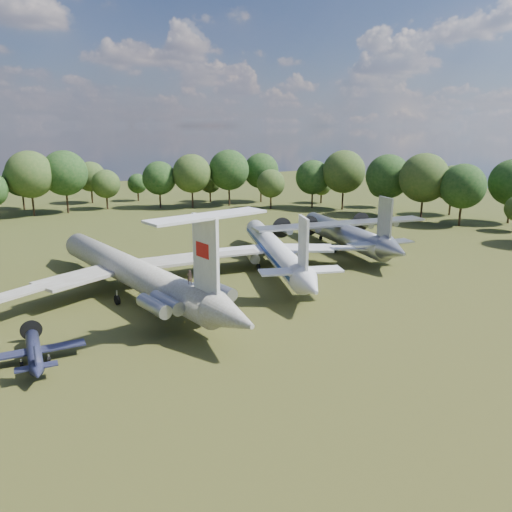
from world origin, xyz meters
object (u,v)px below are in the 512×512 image
il62_airliner (132,277)px  person_on_il62 (190,277)px  small_prop_west (34,354)px  tu104_jet (275,254)px  an12_transport (344,237)px

il62_airliner → person_on_il62: person_on_il62 is taller
il62_airliner → small_prop_west: size_ratio=4.19×
il62_airliner → small_prop_west: (-14.91, -14.59, -1.74)m
tu104_jet → an12_transport: 18.17m
tu104_jet → small_prop_west: tu104_jet is taller
il62_airliner → small_prop_west: bearing=-142.3°
tu104_jet → person_on_il62: person_on_il62 is taller
small_prop_west → person_on_il62: person_on_il62 is taller
an12_transport → person_on_il62: (-40.34, -18.80, 3.71)m
an12_transport → small_prop_west: (-57.01, -18.36, -1.57)m
small_prop_west → an12_transport: bearing=24.2°
an12_transport → small_prop_west: size_ratio=2.93×
an12_transport → person_on_il62: person_on_il62 is taller
il62_airliner → person_on_il62: (1.75, -15.03, 3.54)m
il62_airliner → tu104_jet: il62_airliner is taller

